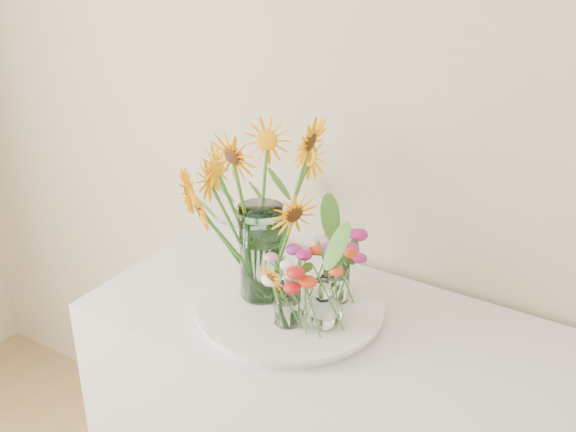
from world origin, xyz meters
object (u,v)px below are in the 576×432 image
at_px(tray, 290,310).
at_px(mason_jar, 261,253).
at_px(small_vase_c, 336,281).
at_px(small_vase_b, 323,302).
at_px(small_vase_a, 287,305).

relative_size(tray, mason_jar, 1.77).
bearing_deg(mason_jar, small_vase_c, 26.28).
relative_size(tray, small_vase_b, 3.33).
bearing_deg(small_vase_b, mason_jar, 170.38).
xyz_separation_m(small_vase_a, small_vase_c, (0.05, 0.16, 0.00)).
bearing_deg(tray, mason_jar, 178.67).
bearing_deg(small_vase_b, tray, 164.24).
distance_m(small_vase_a, small_vase_b, 0.09).
bearing_deg(small_vase_c, mason_jar, -153.72).
height_order(small_vase_b, small_vase_c, small_vase_b).
bearing_deg(tray, small_vase_a, -62.17).
xyz_separation_m(small_vase_b, small_vase_c, (-0.03, 0.12, -0.01)).
height_order(tray, small_vase_b, small_vase_b).
relative_size(mason_jar, small_vase_c, 2.21).
bearing_deg(small_vase_a, small_vase_c, 74.12).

